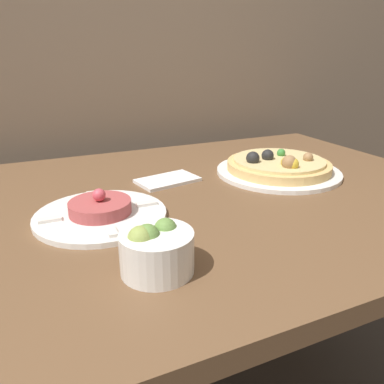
% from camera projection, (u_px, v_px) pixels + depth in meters
% --- Properties ---
extents(dining_table, '(1.47, 0.86, 0.72)m').
position_uv_depth(dining_table, '(147.00, 238.00, 0.80)').
color(dining_table, brown).
rests_on(dining_table, ground_plane).
extents(pizza_plate, '(0.31, 0.31, 0.07)m').
position_uv_depth(pizza_plate, '(278.00, 167.00, 0.94)').
color(pizza_plate, white).
rests_on(pizza_plate, dining_table).
extents(tartare_plate, '(0.24, 0.24, 0.06)m').
position_uv_depth(tartare_plate, '(101.00, 212.00, 0.69)').
color(tartare_plate, white).
rests_on(tartare_plate, dining_table).
extents(small_bowl, '(0.10, 0.10, 0.07)m').
position_uv_depth(small_bowl, '(156.00, 249.00, 0.52)').
color(small_bowl, white).
rests_on(small_bowl, dining_table).
extents(napkin, '(0.15, 0.11, 0.01)m').
position_uv_depth(napkin, '(168.00, 180.00, 0.89)').
color(napkin, white).
rests_on(napkin, dining_table).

